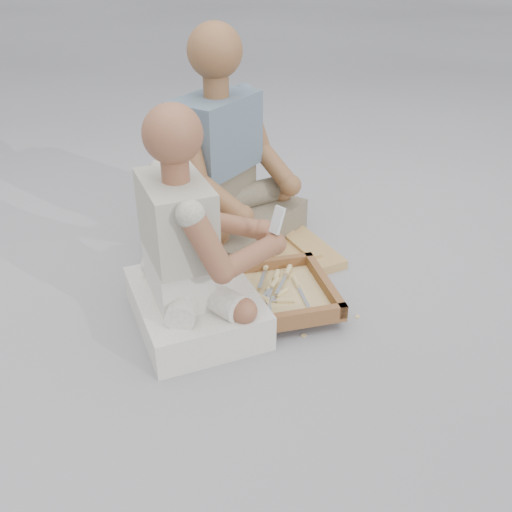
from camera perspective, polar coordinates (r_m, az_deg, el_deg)
ground at (r=2.19m, az=1.25°, el=-7.99°), size 60.00×60.00×0.00m
carved_panel at (r=2.62m, az=0.73°, el=-0.37°), size 0.69×0.51×0.04m
tool_tray at (r=2.29m, az=0.92°, el=-3.99°), size 0.65×0.58×0.07m
chisel_0 at (r=2.40m, az=3.09°, el=-1.71°), size 0.18×0.15×0.02m
chisel_1 at (r=2.35m, az=4.15°, el=-2.91°), size 0.10×0.21×0.02m
chisel_2 at (r=2.29m, az=2.22°, el=-3.90°), size 0.22×0.07×0.02m
chisel_3 at (r=2.26m, az=0.11°, el=-3.94°), size 0.08×0.22×0.02m
chisel_4 at (r=2.25m, az=2.41°, el=-4.46°), size 0.19×0.14×0.02m
chisel_5 at (r=2.32m, az=1.60°, el=-2.98°), size 0.20×0.13×0.02m
chisel_6 at (r=2.31m, az=1.24°, el=-3.36°), size 0.17×0.17×0.02m
chisel_7 at (r=2.34m, az=-1.12°, el=-2.85°), size 0.10×0.21×0.02m
chisel_8 at (r=2.44m, az=0.97°, el=-1.14°), size 0.17×0.17×0.02m
chisel_9 at (r=2.28m, az=1.25°, el=-4.01°), size 0.13×0.19×0.02m
chisel_10 at (r=2.37m, az=1.93°, el=-2.23°), size 0.17×0.16×0.02m
wood_chip_0 at (r=2.15m, az=0.18°, el=-8.84°), size 0.02×0.02×0.00m
wood_chip_1 at (r=2.36m, az=-0.95°, el=-4.82°), size 0.02×0.02×0.00m
wood_chip_2 at (r=2.20m, az=4.78°, el=-7.93°), size 0.02×0.02×0.00m
wood_chip_3 at (r=2.49m, az=0.44°, el=-2.67°), size 0.02×0.02×0.00m
wood_chip_4 at (r=2.36m, az=5.21°, el=-4.93°), size 0.02×0.02×0.00m
wood_chip_5 at (r=2.54m, az=3.60°, el=-2.08°), size 0.02×0.02×0.00m
wood_chip_6 at (r=2.32m, az=10.11°, el=-5.99°), size 0.02×0.02×0.00m
wood_chip_7 at (r=2.31m, az=3.80°, el=-5.76°), size 0.02×0.02×0.00m
wood_chip_8 at (r=2.48m, az=2.30°, el=-2.85°), size 0.02×0.02×0.00m
wood_chip_9 at (r=2.38m, az=-1.28°, el=-4.44°), size 0.02×0.02×0.00m
wood_chip_10 at (r=2.36m, az=5.86°, el=-4.87°), size 0.02×0.02×0.00m
wood_chip_11 at (r=2.28m, az=7.19°, el=-6.38°), size 0.02×0.02×0.00m
wood_chip_12 at (r=2.46m, az=-3.89°, el=-3.17°), size 0.02×0.02×0.00m
wood_chip_13 at (r=2.37m, az=-3.31°, el=-4.59°), size 0.02×0.02×0.00m
craftsman at (r=2.11m, az=-6.52°, el=-0.11°), size 0.63×0.64×0.87m
companion at (r=2.68m, az=-3.19°, el=7.90°), size 0.80×0.73×1.02m
mobile_phone at (r=2.10m, az=2.14°, el=3.63°), size 0.05×0.05×0.10m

